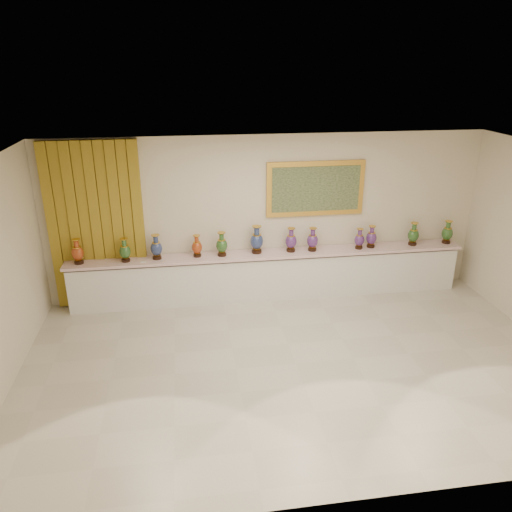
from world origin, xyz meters
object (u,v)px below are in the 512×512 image
at_px(vase_1, 125,251).
at_px(vase_2, 156,248).
at_px(vase_0, 78,253).
at_px(counter, 269,275).

distance_m(vase_1, vase_2, 0.54).
bearing_deg(vase_2, vase_0, -179.04).
height_order(vase_0, vase_2, vase_2).
xyz_separation_m(counter, vase_2, (-2.03, -0.01, 0.66)).
relative_size(vase_1, vase_2, 0.94).
bearing_deg(vase_0, vase_1, -1.60).
bearing_deg(vase_1, counter, 1.23).
distance_m(vase_0, vase_1, 0.80).
distance_m(counter, vase_0, 3.43).
relative_size(vase_0, vase_1, 1.06).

